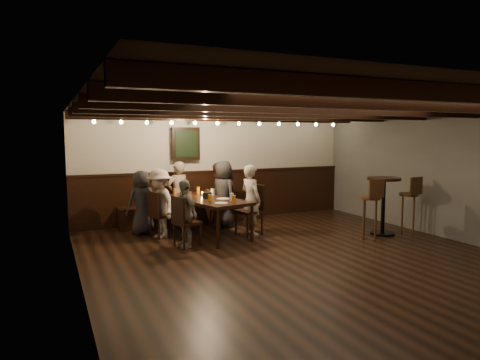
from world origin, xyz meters
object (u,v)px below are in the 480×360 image
dining_table (206,201)px  person_bench_left (142,202)px  person_left_near (160,203)px  person_right_far (251,200)px  chair_right_far (250,220)px  bar_stool_left (370,217)px  person_bench_right (217,193)px  chair_left_far (186,231)px  chair_left_near (162,223)px  person_left_far (185,213)px  bar_stool_right (408,212)px  chair_right_near (222,214)px  person_right_near (223,194)px  person_bench_centre (178,194)px  high_top_table (383,197)px

dining_table → person_bench_left: (-1.09, 0.65, -0.04)m
person_left_near → person_right_far: bearing=59.0°
chair_right_far → bar_stool_left: bearing=-138.2°
person_bench_right → bar_stool_left: bearing=113.6°
chair_left_far → person_bench_left: size_ratio=0.71×
dining_table → chair_left_near: bearing=147.9°
person_left_near → bar_stool_left: size_ratio=1.15×
person_left_far → bar_stool_left: person_left_far is taller
person_bench_left → person_bench_right: bearing=-180.0°
person_bench_right → bar_stool_left: person_bench_right is taller
person_bench_right → dining_table: bearing=45.0°
bar_stool_left → chair_left_far: bearing=169.6°
person_bench_right → bar_stool_right: person_bench_right is taller
person_left_near → person_bench_left: bearing=-161.6°
chair_right_near → person_right_near: 0.43m
dining_table → chair_left_far: bearing=-148.0°
person_left_near → person_right_near: size_ratio=0.93×
chair_right_near → chair_right_far: (0.22, -0.87, 0.02)m
person_right_near → chair_left_near: bearing=90.0°
chair_left_far → chair_right_far: chair_right_far is taller
chair_left_near → bar_stool_left: 3.93m
person_right_near → bar_stool_right: bearing=-138.5°
chair_right_near → chair_left_far: bearing=122.0°
person_left_near → chair_left_near: bearing=90.0°
chair_left_far → person_bench_left: 1.41m
chair_right_far → person_bench_right: 1.41m
dining_table → person_bench_right: person_bench_right is taller
chair_right_far → chair_right_near: bearing=0.1°
chair_left_far → person_left_near: size_ratio=0.68×
person_bench_centre → person_right_far: (1.10, -1.27, -0.01)m
person_bench_right → person_right_far: (0.19, -1.35, 0.02)m
dining_table → person_right_near: person_right_near is taller
chair_right_far → person_bench_centre: size_ratio=0.70×
person_bench_right → bar_stool_right: size_ratio=1.17×
chair_left_far → person_bench_right: person_bench_right is taller
bar_stool_right → person_bench_right: bearing=136.5°
bar_stool_right → chair_left_near: bearing=155.6°
person_bench_centre → high_top_table: size_ratio=1.24×
person_right_far → chair_left_far: bearing=90.0°
person_bench_left → bar_stool_left: bearing=135.8°
person_left_near → high_top_table: (4.03, -1.57, 0.08)m
chair_left_far → person_right_near: size_ratio=0.63×
chair_left_near → chair_right_far: chair_right_far is taller
person_bench_left → person_left_near: size_ratio=0.96×
dining_table → person_bench_left: size_ratio=1.68×
chair_left_near → bar_stool_right: bearing=54.7°
chair_right_near → person_right_near: size_ratio=0.64×
chair_left_far → person_left_far: bearing=-90.0°
person_right_far → bar_stool_right: person_right_far is taller
bar_stool_right → person_left_far: bearing=165.5°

